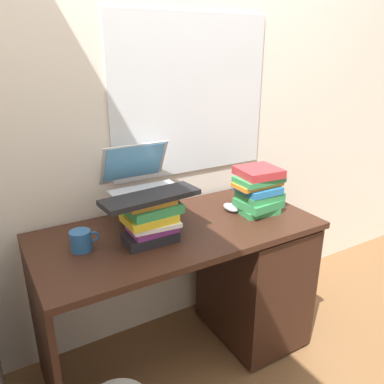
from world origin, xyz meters
name	(u,v)px	position (x,y,z in m)	size (l,w,h in m)	color
ground_plane	(180,355)	(0.00, 0.00, 0.00)	(6.00, 6.00, 0.00)	brown
wall_back	(143,99)	(0.00, 0.36, 1.30)	(6.00, 0.06, 2.60)	silver
desk	(236,274)	(0.33, -0.02, 0.41)	(1.31, 0.63, 0.75)	#381E14
book_stack_tall	(150,209)	(-0.09, 0.11, 0.82)	(0.25, 0.20, 0.15)	gray
book_stack_keyboard_riser	(151,220)	(-0.16, -0.05, 0.85)	(0.25, 0.18, 0.19)	black
book_stack_side	(258,190)	(0.44, -0.03, 0.86)	(0.24, 0.22, 0.23)	#338C4C
laptop	(142,180)	(-0.09, 0.18, 0.95)	(0.33, 0.34, 0.22)	#B7BABF
keyboard	(151,197)	(-0.16, -0.05, 0.95)	(0.42, 0.14, 0.02)	black
computer_mouse	(231,208)	(0.33, 0.05, 0.77)	(0.06, 0.10, 0.04)	#A5A8AD
mug	(81,241)	(-0.44, 0.02, 0.79)	(0.12, 0.09, 0.09)	#265999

